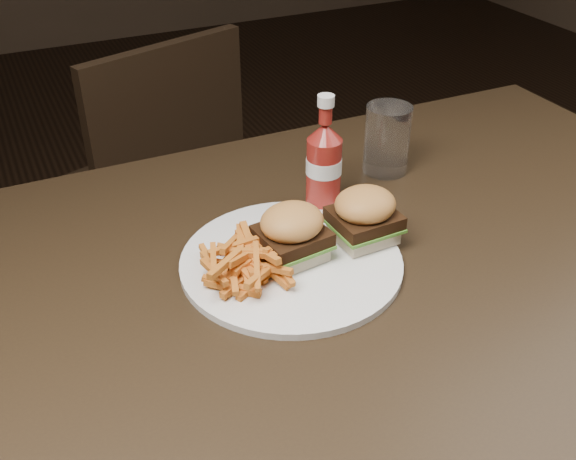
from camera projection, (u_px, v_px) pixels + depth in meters
name	position (u px, v px, depth m)	size (l,w,h in m)	color
dining_table	(372.00, 262.00, 0.94)	(1.20, 0.80, 0.04)	black
chair_far	(137.00, 198.00, 1.67)	(0.40, 0.40, 0.04)	black
plate	(291.00, 262.00, 0.90)	(0.30, 0.30, 0.01)	white
sandwich_half_a	(292.00, 250.00, 0.89)	(0.08, 0.07, 0.02)	beige
sandwich_half_b	(363.00, 232.00, 0.93)	(0.08, 0.07, 0.02)	beige
fries_pile	(246.00, 260.00, 0.85)	(0.11, 0.11, 0.04)	#B2491D
ketchup_bottle	(324.00, 172.00, 0.99)	(0.05, 0.05, 0.10)	maroon
tumbler	(387.00, 140.00, 1.09)	(0.07, 0.07, 0.12)	white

